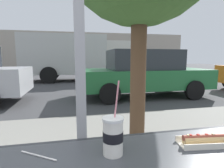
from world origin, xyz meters
TOP-DOWN VIEW (x-y plane):
  - ground_plane at (0.00, 8.00)m, footprint 60.00×60.00m
  - sidewalk_strip at (0.00, 1.60)m, footprint 16.00×2.80m
  - building_facade_far at (0.00, 21.82)m, footprint 28.00×1.20m
  - soda_cup_left at (0.12, -0.15)m, footprint 0.09×0.09m
  - hotdog_tray_near at (0.57, -0.15)m, footprint 0.27×0.13m
  - loose_straw at (-0.19, -0.10)m, footprint 0.16×0.11m
  - parked_car_green at (2.42, 5.19)m, footprint 4.55×1.92m
  - box_truck at (0.33, 10.48)m, footprint 6.46×2.44m

SIDE VIEW (x-z plane):
  - ground_plane at x=0.00m, z-range 0.00..0.00m
  - sidewalk_strip at x=0.00m, z-range 0.00..0.13m
  - parked_car_green at x=2.42m, z-range 0.02..1.65m
  - loose_straw at x=-0.19m, z-range 0.96..0.96m
  - hotdog_tray_near at x=0.57m, z-range 0.95..1.01m
  - soda_cup_left at x=0.12m, z-range 0.88..1.20m
  - box_truck at x=0.33m, z-range 0.16..2.82m
  - building_facade_far at x=0.00m, z-range 0.00..4.34m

